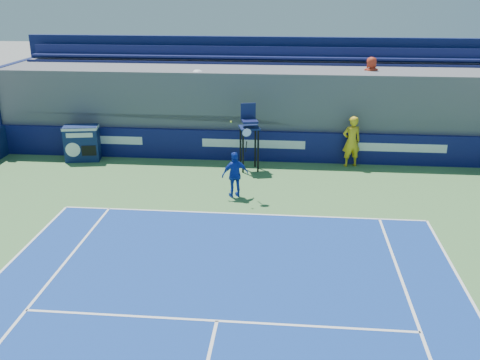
# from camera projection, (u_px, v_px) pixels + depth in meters

# --- Properties ---
(ball_person) EXTENTS (0.81, 0.64, 1.95)m
(ball_person) POSITION_uv_depth(u_px,v_px,m) (351.00, 141.00, 20.07)
(ball_person) COLOR yellow
(ball_person) RESTS_ON apron
(back_hoarding) EXTENTS (20.40, 0.21, 1.20)m
(back_hoarding) POSITION_uv_depth(u_px,v_px,m) (254.00, 146.00, 20.83)
(back_hoarding) COLOR #0D114D
(back_hoarding) RESTS_ON ground
(match_clock) EXTENTS (1.43, 0.95, 1.40)m
(match_clock) POSITION_uv_depth(u_px,v_px,m) (82.00, 142.00, 20.83)
(match_clock) COLOR #0F1D4B
(match_clock) RESTS_ON ground
(umpire_chair) EXTENTS (0.85, 0.85, 2.48)m
(umpire_chair) POSITION_uv_depth(u_px,v_px,m) (249.00, 130.00, 19.51)
(umpire_chair) COLOR black
(umpire_chair) RESTS_ON ground
(tennis_player) EXTENTS (1.01, 0.70, 2.57)m
(tennis_player) POSITION_uv_depth(u_px,v_px,m) (235.00, 174.00, 17.23)
(tennis_player) COLOR #1535B2
(tennis_player) RESTS_ON apron
(stadium_seating) EXTENTS (21.00, 4.05, 4.40)m
(stadium_seating) POSITION_uv_depth(u_px,v_px,m) (257.00, 104.00, 22.32)
(stadium_seating) COLOR #59595E
(stadium_seating) RESTS_ON ground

